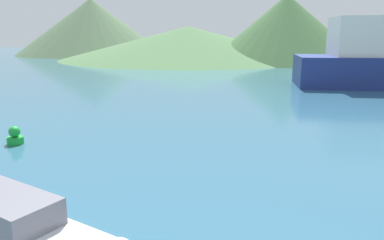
# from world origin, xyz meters

# --- Properties ---
(motorboat_near) EXTENTS (8.17, 3.50, 1.88)m
(motorboat_near) POSITION_xyz_m (-0.96, 3.61, 0.42)
(motorboat_near) COLOR silver
(motorboat_near) RESTS_ON ground_plane
(buoy_marker) EXTENTS (0.79, 0.79, 0.91)m
(buoy_marker) POSITION_xyz_m (-8.73, 10.93, 0.37)
(buoy_marker) COLOR green
(buoy_marker) RESTS_ON ground_plane
(hill_west) EXTENTS (39.47, 39.47, 14.58)m
(hill_west) POSITION_xyz_m (-54.73, 84.88, 7.29)
(hill_west) COLOR #4C6647
(hill_west) RESTS_ON ground_plane
(hill_central) EXTENTS (55.26, 55.26, 7.03)m
(hill_central) POSITION_xyz_m (-23.94, 76.01, 3.51)
(hill_central) COLOR #476B42
(hill_central) RESTS_ON ground_plane
(hill_east) EXTENTS (30.50, 30.50, 12.88)m
(hill_east) POSITION_xyz_m (-2.78, 74.27, 6.44)
(hill_east) COLOR #3D6038
(hill_east) RESTS_ON ground_plane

